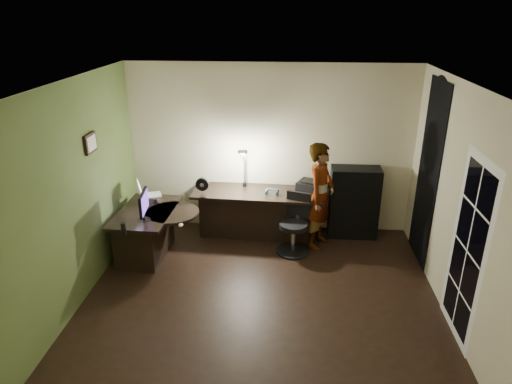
# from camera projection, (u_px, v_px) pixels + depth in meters

# --- Properties ---
(floor) EXTENTS (4.50, 4.00, 0.01)m
(floor) POSITION_uv_depth(u_px,v_px,m) (261.00, 294.00, 5.92)
(floor) COLOR black
(floor) RESTS_ON ground
(ceiling) EXTENTS (4.50, 4.00, 0.01)m
(ceiling) POSITION_uv_depth(u_px,v_px,m) (262.00, 82.00, 4.89)
(ceiling) COLOR silver
(ceiling) RESTS_ON floor
(wall_back) EXTENTS (4.50, 0.01, 2.70)m
(wall_back) POSITION_uv_depth(u_px,v_px,m) (270.00, 149.00, 7.26)
(wall_back) COLOR beige
(wall_back) RESTS_ON floor
(wall_front) EXTENTS (4.50, 0.01, 2.70)m
(wall_front) POSITION_uv_depth(u_px,v_px,m) (245.00, 299.00, 3.55)
(wall_front) COLOR beige
(wall_front) RESTS_ON floor
(wall_left) EXTENTS (0.01, 4.00, 2.70)m
(wall_left) POSITION_uv_depth(u_px,v_px,m) (78.00, 193.00, 5.57)
(wall_left) COLOR beige
(wall_left) RESTS_ON floor
(wall_right) EXTENTS (0.01, 4.00, 2.70)m
(wall_right) POSITION_uv_depth(u_px,v_px,m) (457.00, 204.00, 5.24)
(wall_right) COLOR beige
(wall_right) RESTS_ON floor
(green_wall_overlay) EXTENTS (0.00, 4.00, 2.70)m
(green_wall_overlay) POSITION_uv_depth(u_px,v_px,m) (79.00, 193.00, 5.57)
(green_wall_overlay) COLOR #4E632D
(green_wall_overlay) RESTS_ON floor
(arched_doorway) EXTENTS (0.01, 0.90, 2.60)m
(arched_doorway) POSITION_uv_depth(u_px,v_px,m) (428.00, 174.00, 6.32)
(arched_doorway) COLOR black
(arched_doorway) RESTS_ON floor
(french_door) EXTENTS (0.02, 0.92, 2.10)m
(french_door) POSITION_uv_depth(u_px,v_px,m) (468.00, 251.00, 4.85)
(french_door) COLOR white
(french_door) RESTS_ON floor
(framed_picture) EXTENTS (0.04, 0.30, 0.25)m
(framed_picture) POSITION_uv_depth(u_px,v_px,m) (90.00, 143.00, 5.79)
(framed_picture) COLOR black
(framed_picture) RESTS_ON wall_left
(desk_left) EXTENTS (0.82, 1.28, 0.72)m
(desk_left) POSITION_uv_depth(u_px,v_px,m) (148.00, 233.00, 6.72)
(desk_left) COLOR black
(desk_left) RESTS_ON floor
(desk_right) EXTENTS (2.09, 0.82, 0.77)m
(desk_right) POSITION_uv_depth(u_px,v_px,m) (258.00, 214.00, 7.29)
(desk_right) COLOR black
(desk_right) RESTS_ON floor
(cabinet) EXTENTS (0.77, 0.38, 1.15)m
(cabinet) POSITION_uv_depth(u_px,v_px,m) (354.00, 202.00, 7.24)
(cabinet) COLOR black
(cabinet) RESTS_ON floor
(laptop_stand) EXTENTS (0.27, 0.23, 0.11)m
(laptop_stand) POSITION_uv_depth(u_px,v_px,m) (151.00, 199.00, 6.86)
(laptop_stand) COLOR silver
(laptop_stand) RESTS_ON desk_left
(laptop) EXTENTS (0.43, 0.42, 0.23)m
(laptop) POSITION_uv_depth(u_px,v_px,m) (150.00, 188.00, 6.80)
(laptop) COLOR silver
(laptop) RESTS_ON laptop_stand
(monitor) EXTENTS (0.15, 0.48, 0.31)m
(monitor) POSITION_uv_depth(u_px,v_px,m) (143.00, 211.00, 6.25)
(monitor) COLOR black
(monitor) RESTS_ON desk_left
(mouse) EXTENTS (0.07, 0.10, 0.04)m
(mouse) POSITION_uv_depth(u_px,v_px,m) (181.00, 225.00, 6.14)
(mouse) COLOR silver
(mouse) RESTS_ON desk_left
(phone) EXTENTS (0.09, 0.14, 0.01)m
(phone) POSITION_uv_depth(u_px,v_px,m) (172.00, 214.00, 6.49)
(phone) COLOR black
(phone) RESTS_ON desk_left
(pen) EXTENTS (0.07, 0.12, 0.01)m
(pen) POSITION_uv_depth(u_px,v_px,m) (172.00, 209.00, 6.68)
(pen) COLOR black
(pen) RESTS_ON desk_left
(speaker) EXTENTS (0.08, 0.08, 0.17)m
(speaker) POSITION_uv_depth(u_px,v_px,m) (123.00, 229.00, 5.90)
(speaker) COLOR black
(speaker) RESTS_ON desk_left
(notepad) EXTENTS (0.22, 0.26, 0.01)m
(notepad) POSITION_uv_depth(u_px,v_px,m) (180.00, 217.00, 6.41)
(notepad) COLOR silver
(notepad) RESTS_ON desk_left
(desk_fan) EXTENTS (0.20, 0.12, 0.31)m
(desk_fan) POSITION_uv_depth(u_px,v_px,m) (203.00, 187.00, 6.86)
(desk_fan) COLOR black
(desk_fan) RESTS_ON desk_right
(headphones) EXTENTS (0.23, 0.15, 0.10)m
(headphones) POSITION_uv_depth(u_px,v_px,m) (272.00, 191.00, 6.99)
(headphones) COLOR #155F8F
(headphones) RESTS_ON desk_right
(printer) EXTENTS (0.52, 0.47, 0.19)m
(printer) POSITION_uv_depth(u_px,v_px,m) (312.00, 187.00, 7.05)
(printer) COLOR black
(printer) RESTS_ON desk_right
(desk_lamp) EXTENTS (0.19, 0.33, 0.72)m
(desk_lamp) POSITION_uv_depth(u_px,v_px,m) (245.00, 165.00, 7.20)
(desk_lamp) COLOR black
(desk_lamp) RESTS_ON desk_right
(office_chair) EXTENTS (0.64, 0.64, 0.91)m
(office_chair) POSITION_uv_depth(u_px,v_px,m) (294.00, 225.00, 6.76)
(office_chair) COLOR black
(office_chair) RESTS_ON floor
(person) EXTENTS (0.59, 0.70, 1.65)m
(person) POSITION_uv_depth(u_px,v_px,m) (320.00, 196.00, 6.84)
(person) COLOR #D8A88C
(person) RESTS_ON floor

